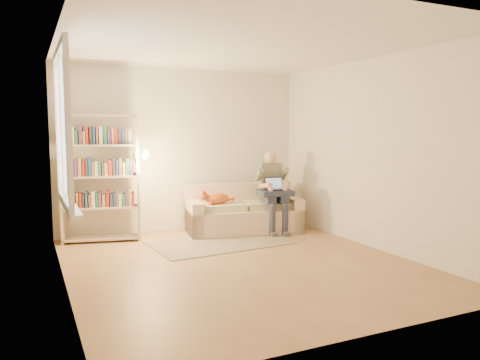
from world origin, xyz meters
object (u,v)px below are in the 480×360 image
cat (218,198)px  person (272,187)px  laptop (271,187)px  bookshelf (101,172)px  sofa (243,214)px

cat → person: bearing=-1.8°
laptop → bookshelf: bearing=177.3°
person → cat: person is taller
sofa → cat: 0.54m
person → laptop: 0.12m
sofa → bookshelf: 2.30m
laptop → bookshelf: bookshelf is taller
sofa → bookshelf: size_ratio=1.02×
cat → bookshelf: bearing=-179.6°
bookshelf → person: bearing=2.1°
cat → laptop: (0.79, -0.27, 0.16)m
cat → laptop: laptop is taller
person → bookshelf: bookshelf is taller
person → sofa: bearing=162.6°
person → laptop: (-0.07, -0.10, 0.02)m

